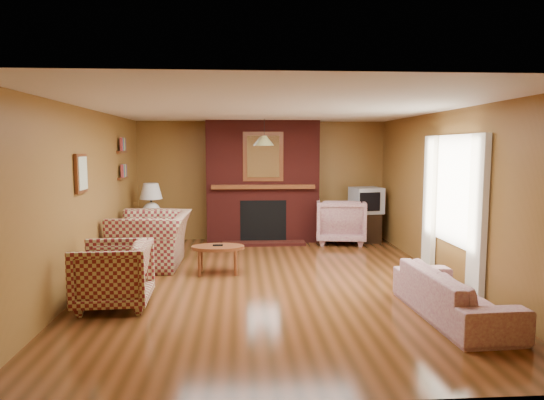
{
  "coord_description": "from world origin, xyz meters",
  "views": [
    {
      "loc": [
        -0.44,
        -6.61,
        1.88
      ],
      "look_at": [
        0.03,
        0.6,
        1.09
      ],
      "focal_mm": 32.0,
      "sensor_mm": 36.0,
      "label": 1
    }
  ],
  "objects": [
    {
      "name": "floor",
      "position": [
        0.0,
        0.0,
        0.0
      ],
      "size": [
        6.5,
        6.5,
        0.0
      ],
      "primitive_type": "plane",
      "color": "#44260E",
      "rests_on": "ground"
    },
    {
      "name": "ceiling",
      "position": [
        0.0,
        0.0,
        2.4
      ],
      "size": [
        6.5,
        6.5,
        0.0
      ],
      "primitive_type": "plane",
      "rotation": [
        3.14,
        0.0,
        0.0
      ],
      "color": "silver",
      "rests_on": "wall_back"
    },
    {
      "name": "wall_back",
      "position": [
        0.0,
        3.25,
        1.2
      ],
      "size": [
        6.5,
        0.0,
        6.5
      ],
      "primitive_type": "plane",
      "rotation": [
        1.57,
        0.0,
        0.0
      ],
      "color": "brown",
      "rests_on": "floor"
    },
    {
      "name": "wall_front",
      "position": [
        0.0,
        -3.25,
        1.2
      ],
      "size": [
        6.5,
        0.0,
        6.5
      ],
      "primitive_type": "plane",
      "rotation": [
        -1.57,
        0.0,
        0.0
      ],
      "color": "brown",
      "rests_on": "floor"
    },
    {
      "name": "wall_left",
      "position": [
        -2.5,
        0.0,
        1.2
      ],
      "size": [
        0.0,
        6.5,
        6.5
      ],
      "primitive_type": "plane",
      "rotation": [
        1.57,
        0.0,
        1.57
      ],
      "color": "brown",
      "rests_on": "floor"
    },
    {
      "name": "wall_right",
      "position": [
        2.5,
        0.0,
        1.2
      ],
      "size": [
        0.0,
        6.5,
        6.5
      ],
      "primitive_type": "plane",
      "rotation": [
        1.57,
        0.0,
        -1.57
      ],
      "color": "brown",
      "rests_on": "floor"
    },
    {
      "name": "fireplace",
      "position": [
        0.0,
        2.98,
        1.18
      ],
      "size": [
        2.2,
        0.82,
        2.4
      ],
      "color": "#4A1410",
      "rests_on": "floor"
    },
    {
      "name": "window_right",
      "position": [
        2.45,
        -0.2,
        1.13
      ],
      "size": [
        0.1,
        1.85,
        2.0
      ],
      "color": "beige",
      "rests_on": "wall_right"
    },
    {
      "name": "bookshelf",
      "position": [
        -2.44,
        1.9,
        1.67
      ],
      "size": [
        0.09,
        0.55,
        0.71
      ],
      "color": "#5F3016",
      "rests_on": "wall_left"
    },
    {
      "name": "botanical_print",
      "position": [
        -2.47,
        -0.3,
        1.55
      ],
      "size": [
        0.05,
        0.4,
        0.5
      ],
      "color": "#5F3016",
      "rests_on": "wall_left"
    },
    {
      "name": "pendant_light",
      "position": [
        0.0,
        2.3,
        2.0
      ],
      "size": [
        0.36,
        0.36,
        0.48
      ],
      "color": "black",
      "rests_on": "ceiling"
    },
    {
      "name": "plaid_loveseat",
      "position": [
        -1.85,
        1.05,
        0.42
      ],
      "size": [
        1.16,
        1.32,
        0.85
      ],
      "primitive_type": "imported",
      "rotation": [
        0.0,
        0.0,
        -1.59
      ],
      "color": "maroon",
      "rests_on": "floor"
    },
    {
      "name": "plaid_armchair",
      "position": [
        -1.95,
        -0.93,
        0.39
      ],
      "size": [
        0.89,
        0.86,
        0.78
      ],
      "primitive_type": "imported",
      "rotation": [
        0.0,
        0.0,
        -1.53
      ],
      "color": "maroon",
      "rests_on": "floor"
    },
    {
      "name": "floral_sofa",
      "position": [
        1.9,
        -1.55,
        0.26
      ],
      "size": [
        0.8,
        1.84,
        0.53
      ],
      "primitive_type": "imported",
      "rotation": [
        0.0,
        0.0,
        1.62
      ],
      "color": "#BFAA94",
      "rests_on": "floor"
    },
    {
      "name": "floral_armchair",
      "position": [
        1.52,
        2.73,
        0.44
      ],
      "size": [
        1.06,
        1.08,
        0.87
      ],
      "primitive_type": "imported",
      "rotation": [
        0.0,
        0.0,
        3.0
      ],
      "color": "#BFAA94",
      "rests_on": "floor"
    },
    {
      "name": "coffee_table",
      "position": [
        -0.78,
        0.51,
        0.36
      ],
      "size": [
        0.79,
        0.49,
        0.44
      ],
      "color": "#5F3016",
      "rests_on": "floor"
    },
    {
      "name": "side_table",
      "position": [
        -2.1,
        2.45,
        0.27
      ],
      "size": [
        0.4,
        0.4,
        0.53
      ],
      "primitive_type": "cube",
      "rotation": [
        0.0,
        0.0,
        -0.0
      ],
      "color": "#5F3016",
      "rests_on": "floor"
    },
    {
      "name": "table_lamp",
      "position": [
        -2.1,
        2.45,
        0.91
      ],
      "size": [
        0.42,
        0.42,
        0.69
      ],
      "color": "white",
      "rests_on": "side_table"
    },
    {
      "name": "tv_stand",
      "position": [
        2.05,
        2.8,
        0.29
      ],
      "size": [
        0.54,
        0.49,
        0.58
      ],
      "primitive_type": "cube",
      "rotation": [
        0.0,
        0.0,
        -0.02
      ],
      "color": "black",
      "rests_on": "floor"
    },
    {
      "name": "crt_tv",
      "position": [
        2.05,
        2.79,
        0.83
      ],
      "size": [
        0.64,
        0.64,
        0.51
      ],
      "color": "#ABADB3",
      "rests_on": "tv_stand"
    }
  ]
}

